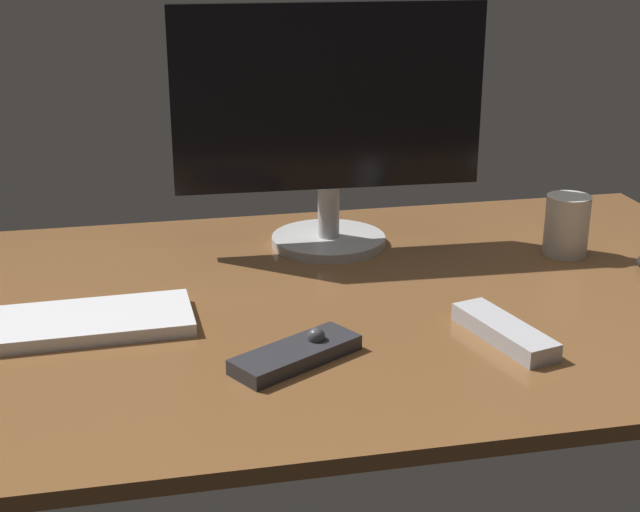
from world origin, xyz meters
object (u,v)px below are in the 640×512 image
media_remote (297,353)px  tv_remote (504,331)px  monitor (329,124)px  keyboard (33,327)px  coffee_mug (567,225)px

media_remote → tv_remote: bearing=-28.8°
monitor → keyboard: size_ratio=1.21×
keyboard → coffee_mug: bearing=7.8°
keyboard → monitor: bearing=28.2°
keyboard → media_remote: size_ratio=2.35×
monitor → media_remote: (-13.27, -42.41, -19.77)cm
coffee_mug → media_remote: bearing=-149.3°
media_remote → tv_remote: 27.72cm
keyboard → tv_remote: tv_remote is taller
keyboard → coffee_mug: (83.40, 14.57, 4.06)cm
monitor → tv_remote: monitor is taller
monitor → coffee_mug: (37.21, -12.43, -15.88)cm
keyboard → tv_remote: (60.63, -14.78, 0.29)cm
keyboard → coffee_mug: 84.76cm
monitor → tv_remote: size_ratio=2.95×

